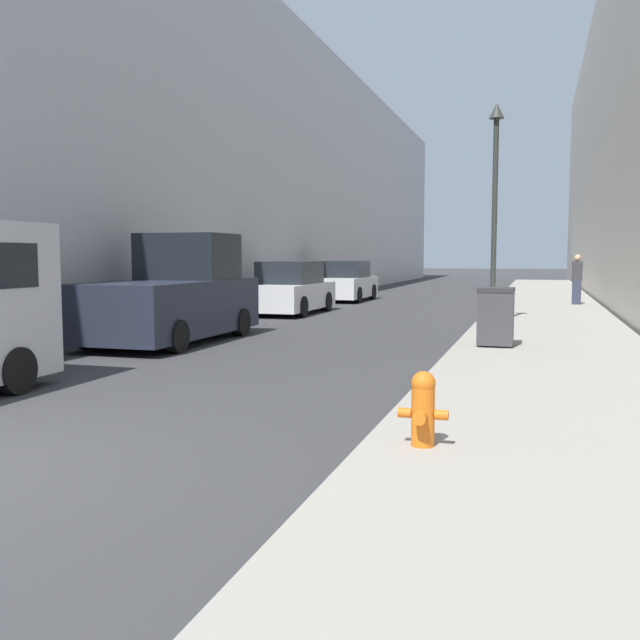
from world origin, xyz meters
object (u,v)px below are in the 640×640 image
lamppost (495,194)px  pedestrian_on_sidewalk (577,279)px  trash_bin (496,316)px  pickup_truck (174,297)px  parked_sedan_far (345,283)px  parked_sedan_near (290,290)px  fire_hydrant (423,407)px

lamppost → pedestrian_on_sidewalk: (2.38, 7.93, -2.34)m
trash_bin → pedestrian_on_sidewalk: (2.04, 12.62, 0.31)m
pickup_truck → parked_sedan_far: (-0.04, 14.49, -0.21)m
trash_bin → pickup_truck: bearing=179.8°
pickup_truck → parked_sedan_far: bearing=90.2°
parked_sedan_near → fire_hydrant: bearing=-66.5°
pickup_truck → lamppost: bearing=36.0°
pickup_truck → pedestrian_on_sidewalk: 15.37m
pickup_truck → trash_bin: bearing=-0.2°
parked_sedan_near → pedestrian_on_sidewalk: (8.88, 4.84, 0.27)m
parked_sedan_far → pedestrian_on_sidewalk: 9.06m
pickup_truck → parked_sedan_near: (-0.07, 7.75, -0.20)m
trash_bin → pedestrian_on_sidewalk: bearing=80.8°
parked_sedan_far → trash_bin: bearing=-64.9°
lamppost → pedestrian_on_sidewalk: size_ratio=3.14×
fire_hydrant → pickup_truck: 9.99m
parked_sedan_near → pickup_truck: bearing=-89.5°
pedestrian_on_sidewalk → trash_bin: bearing=-99.2°
trash_bin → parked_sedan_near: parked_sedan_near is taller
fire_hydrant → parked_sedan_far: size_ratio=0.16×
fire_hydrant → trash_bin: (0.21, 7.49, 0.21)m
fire_hydrant → lamppost: (-0.13, 12.18, 2.86)m
trash_bin → lamppost: (-0.34, 4.69, 2.65)m
lamppost → parked_sedan_far: lamppost is taller
pickup_truck → parked_sedan_far: size_ratio=1.16×
fire_hydrant → pickup_truck: pickup_truck is taller
lamppost → parked_sedan_near: lamppost is taller
parked_sedan_far → pedestrian_on_sidewalk: bearing=-12.1°
pickup_truck → pedestrian_on_sidewalk: bearing=55.0°
fire_hydrant → parked_sedan_near: size_ratio=0.15×
parked_sedan_far → pedestrian_on_sidewalk: size_ratio=2.44×
pickup_truck → pedestrian_on_sidewalk: size_ratio=2.84×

